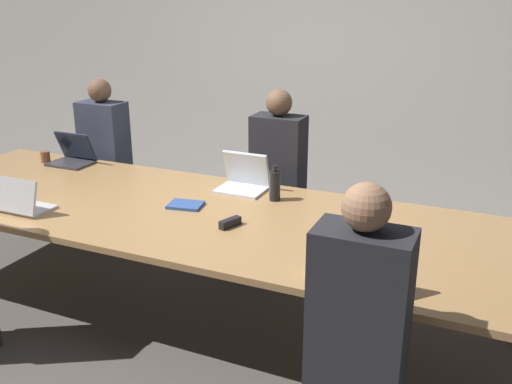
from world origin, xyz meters
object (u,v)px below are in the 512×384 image
object	(u,v)px
bottle_far_center	(275,185)
cup_far_left	(45,157)
person_far_left	(106,161)
person_near_right	(357,344)
laptop_near_right	(369,274)
laptop_far_left	(73,155)
cup_near_right	(315,266)
laptop_far_center	(244,179)
laptop_near_left	(21,202)
stapler	(230,223)
person_far_center	(278,181)

from	to	relation	value
bottle_far_center	cup_far_left	distance (m)	2.09
person_far_left	person_near_right	bearing A→B (deg)	-33.75
laptop_near_right	laptop_far_left	xyz separation A→B (m)	(-2.71, 1.09, 0.00)
laptop_near_right	cup_near_right	distance (m)	0.28
laptop_far_center	person_far_left	world-z (taller)	person_far_left
laptop_near_left	cup_far_left	xyz separation A→B (m)	(-0.68, 0.94, -0.02)
laptop_near_left	laptop_near_right	world-z (taller)	laptop_near_right
laptop_near_right	stapler	xyz separation A→B (m)	(-0.93, 0.40, -0.05)
laptop_near_left	person_near_right	world-z (taller)	person_near_right
bottle_far_center	person_far_left	size ratio (longest dim) A/B	0.18
person_far_left	person_far_center	bearing A→B (deg)	2.99
person_far_center	cup_near_right	world-z (taller)	person_far_center
laptop_near_right	cup_near_right	size ratio (longest dim) A/B	3.44
bottle_far_center	person_far_left	bearing A→B (deg)	164.40
cup_near_right	stapler	size ratio (longest dim) A/B	0.63
laptop_far_center	cup_near_right	bearing A→B (deg)	-49.81
person_far_center	person_near_right	distance (m)	2.21
laptop_near_left	bottle_far_center	size ratio (longest dim) A/B	1.37
laptop_far_center	bottle_far_center	size ratio (longest dim) A/B	1.39
person_near_right	cup_far_left	bearing A→B (deg)	-24.91
person_near_right	stapler	xyz separation A→B (m)	(-0.98, 0.78, 0.10)
bottle_far_center	person_far_left	distance (m)	1.89
person_far_center	laptop_far_left	bearing A→B (deg)	-164.68
bottle_far_center	laptop_far_center	bearing A→B (deg)	157.99
person_near_right	stapler	distance (m)	1.26
person_far_center	laptop_near_right	world-z (taller)	person_far_center
laptop_far_center	person_near_right	distance (m)	1.87
bottle_far_center	cup_near_right	size ratio (longest dim) A/B	2.50
laptop_near_right	cup_far_left	xyz separation A→B (m)	(-2.95, 1.02, -0.02)
laptop_near_left	cup_far_left	world-z (taller)	laptop_near_left
laptop_far_center	person_near_right	bearing A→B (deg)	-50.04
cup_near_right	person_near_right	bearing A→B (deg)	-50.65
cup_near_right	cup_far_left	distance (m)	2.85
bottle_far_center	cup_near_right	xyz separation A→B (m)	(0.59, -0.92, -0.06)
person_near_right	cup_near_right	distance (m)	0.52
person_far_center	cup_far_left	world-z (taller)	person_far_center
cup_near_right	bottle_far_center	bearing A→B (deg)	122.64
laptop_near_right	stapler	size ratio (longest dim) A/B	2.17
cup_near_right	laptop_far_left	bearing A→B (deg)	156.38
cup_near_right	laptop_far_left	world-z (taller)	laptop_far_left
laptop_far_center	cup_far_left	world-z (taller)	laptop_far_center
laptop_near_right	person_near_right	bearing A→B (deg)	97.45
laptop_far_left	stapler	bearing A→B (deg)	-21.03
bottle_far_center	stapler	world-z (taller)	bottle_far_center
laptop_near_left	laptop_near_right	bearing A→B (deg)	177.94
laptop_near_left	bottle_far_center	distance (m)	1.64
laptop_near_left	laptop_near_right	distance (m)	2.27
stapler	person_far_center	bearing A→B (deg)	117.12
bottle_far_center	laptop_near_right	world-z (taller)	bottle_far_center
person_far_center	bottle_far_center	distance (m)	0.65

